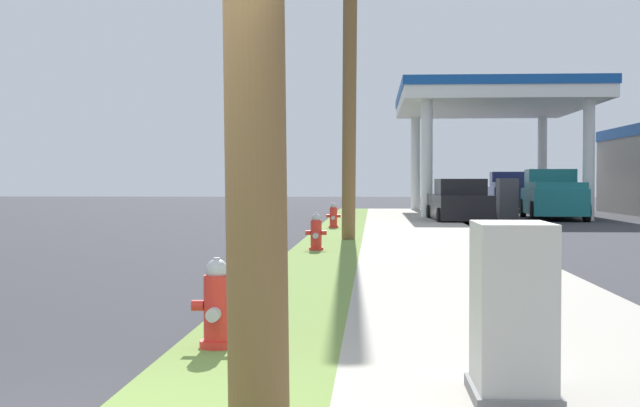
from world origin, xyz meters
TOP-DOWN VIEW (x-y plane):
  - fire_hydrant_nearest at (0.38, 2.69)m, footprint 0.42×0.38m
  - fire_hydrant_second at (0.53, 13.10)m, footprint 0.42×0.38m
  - fire_hydrant_third at (0.49, 21.63)m, footprint 0.42×0.37m
  - utility_pole_midground at (1.13, 15.75)m, footprint 0.45×2.38m
  - utility_cabinet at (2.54, 1.09)m, footprint 0.52×0.77m
  - car_black_by_near_pump at (4.71, 27.28)m, footprint 2.10×4.57m
  - truck_navy_at_forecourt at (8.59, 41.06)m, footprint 2.43×5.51m
  - truck_teal_on_apron at (8.69, 30.92)m, footprint 2.49×5.53m

SIDE VIEW (x-z plane):
  - fire_hydrant_nearest at x=0.38m, z-range 0.07..0.82m
  - fire_hydrant_second at x=0.53m, z-range 0.07..0.82m
  - fire_hydrant_third at x=0.49m, z-range 0.07..0.82m
  - utility_cabinet at x=2.54m, z-range 0.08..1.20m
  - car_black_by_near_pump at x=4.71m, z-range -0.07..1.51m
  - truck_navy_at_forecourt at x=8.59m, z-range -0.07..1.90m
  - truck_teal_on_apron at x=8.69m, z-range -0.07..1.90m
  - utility_pole_midground at x=1.13m, z-range 0.20..10.40m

